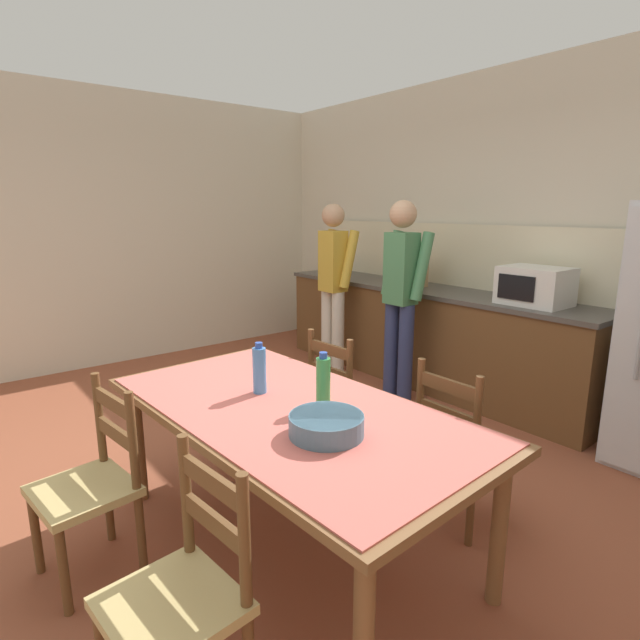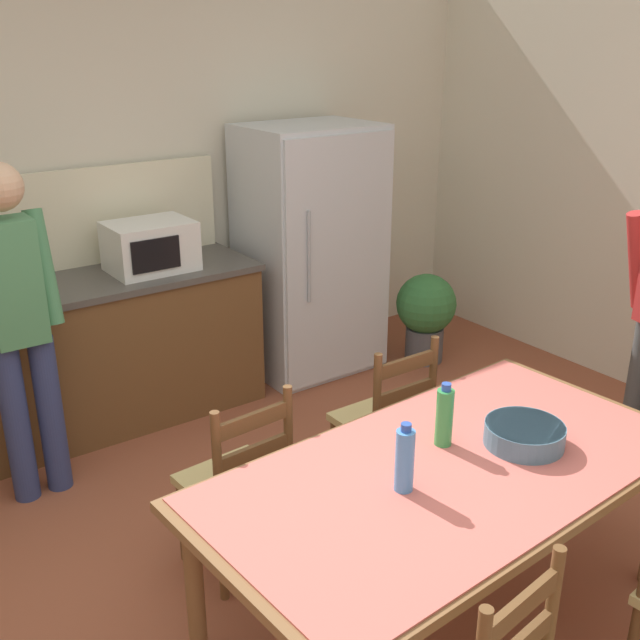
# 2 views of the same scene
# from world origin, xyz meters

# --- Properties ---
(ground_plane) EXTENTS (8.32, 8.32, 0.00)m
(ground_plane) POSITION_xyz_m (0.00, 0.00, 0.00)
(ground_plane) COLOR brown
(wall_back) EXTENTS (6.52, 0.12, 2.90)m
(wall_back) POSITION_xyz_m (0.00, 2.66, 1.45)
(wall_back) COLOR beige
(wall_back) RESTS_ON ground
(wall_left) EXTENTS (0.12, 5.20, 2.90)m
(wall_left) POSITION_xyz_m (-3.26, 0.00, 1.45)
(wall_left) COLOR beige
(wall_left) RESTS_ON ground
(kitchen_counter) EXTENTS (3.47, 0.66, 0.94)m
(kitchen_counter) POSITION_xyz_m (-0.69, 2.23, 0.47)
(kitchen_counter) COLOR brown
(kitchen_counter) RESTS_ON ground
(counter_splashback) EXTENTS (3.43, 0.03, 0.60)m
(counter_splashback) POSITION_xyz_m (-0.69, 2.54, 1.24)
(counter_splashback) COLOR beige
(counter_splashback) RESTS_ON kitchen_counter
(microwave) EXTENTS (0.50, 0.39, 0.30)m
(microwave) POSITION_xyz_m (0.41, 2.21, 1.09)
(microwave) COLOR white
(microwave) RESTS_ON kitchen_counter
(paper_bag) EXTENTS (0.24, 0.16, 0.36)m
(paper_bag) POSITION_xyz_m (-0.83, 2.20, 1.12)
(paper_bag) COLOR tan
(paper_bag) RESTS_ON kitchen_counter
(dining_table) EXTENTS (2.06, 1.14, 0.75)m
(dining_table) POSITION_xyz_m (0.53, -0.24, 0.68)
(dining_table) COLOR brown
(dining_table) RESTS_ON ground
(bottle_near_centre) EXTENTS (0.07, 0.07, 0.27)m
(bottle_near_centre) POSITION_xyz_m (0.28, -0.26, 0.87)
(bottle_near_centre) COLOR #4C8ED6
(bottle_near_centre) RESTS_ON dining_table
(bottle_off_centre) EXTENTS (0.07, 0.07, 0.27)m
(bottle_off_centre) POSITION_xyz_m (0.63, -0.11, 0.87)
(bottle_off_centre) COLOR green
(bottle_off_centre) RESTS_ON dining_table
(serving_bowl) EXTENTS (0.32, 0.32, 0.09)m
(serving_bowl) POSITION_xyz_m (0.89, -0.30, 0.80)
(serving_bowl) COLOR slate
(serving_bowl) RESTS_ON dining_table
(chair_side_far_right) EXTENTS (0.42, 0.40, 0.91)m
(chair_side_far_right) POSITION_xyz_m (0.94, 0.59, 0.44)
(chair_side_far_right) COLOR brown
(chair_side_far_right) RESTS_ON ground
(chair_side_near_right) EXTENTS (0.46, 0.44, 0.91)m
(chair_side_near_right) POSITION_xyz_m (1.03, -1.03, 0.44)
(chair_side_near_right) COLOR brown
(chair_side_near_right) RESTS_ON ground
(chair_side_near_left) EXTENTS (0.47, 0.45, 0.91)m
(chair_side_near_left) POSITION_xyz_m (0.12, -1.08, 0.44)
(chair_side_near_left) COLOR brown
(chair_side_near_left) RESTS_ON ground
(chair_side_far_left) EXTENTS (0.45, 0.43, 0.91)m
(chair_side_far_left) POSITION_xyz_m (0.04, 0.54, 0.44)
(chair_side_far_left) COLOR brown
(chair_side_far_left) RESTS_ON ground
(person_at_sink) EXTENTS (0.44, 0.30, 1.73)m
(person_at_sink) POSITION_xyz_m (-1.46, 1.71, 0.97)
(person_at_sink) COLOR silver
(person_at_sink) RESTS_ON ground
(person_at_counter) EXTENTS (0.44, 0.30, 1.76)m
(person_at_counter) POSITION_xyz_m (-0.52, 1.69, 0.99)
(person_at_counter) COLOR navy
(person_at_counter) RESTS_ON ground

